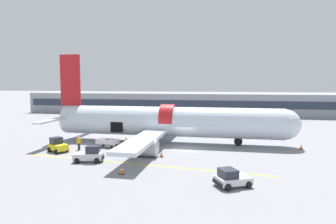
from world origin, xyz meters
TOP-DOWN VIEW (x-y plane):
  - ground_plane at (0.00, 0.00)m, footprint 500.00×500.00m
  - apron_marking_line at (-3.35, -8.17)m, footprint 26.08×3.18m
  - terminal_strip at (0.00, 41.93)m, footprint 96.05×10.75m
  - airplane at (-3.04, 2.99)m, footprint 34.03×29.74m
  - baggage_tug_lead at (5.67, -12.85)m, footprint 3.15×2.80m
  - baggage_tug_mid at (-14.27, -4.81)m, footprint 2.73×2.47m
  - baggage_tug_rear at (-8.55, -8.28)m, footprint 3.22×2.14m
  - baggage_cart_loading at (-9.36, -1.34)m, footprint 3.64×1.89m
  - ground_crew_loader_a at (-12.34, -3.32)m, footprint 0.52×0.54m
  - ground_crew_loader_b at (-5.17, -1.30)m, footprint 0.54×0.62m
  - ground_crew_driver at (-5.98, -4.11)m, footprint 0.56×0.56m
  - ground_crew_supervisor at (-6.68, -2.29)m, footprint 0.45×0.55m
  - suitcase_on_tarmac_upright at (-7.59, -3.57)m, footprint 0.38×0.24m
  - safety_cone_nose at (14.15, 2.36)m, footprint 0.50×0.50m
  - safety_cone_engine_left at (-3.84, -11.55)m, footprint 0.49×0.49m
  - safety_cone_wingtip at (-1.76, -4.84)m, footprint 0.44×0.44m
  - safety_cone_tail at (-18.39, 1.35)m, footprint 0.52×0.52m

SIDE VIEW (x-z plane):
  - ground_plane at x=0.00m, z-range 0.00..0.00m
  - apron_marking_line at x=-3.35m, z-range 0.00..0.01m
  - safety_cone_nose at x=14.15m, z-range -0.02..0.56m
  - suitcase_on_tarmac_upright at x=-7.59m, z-range -0.05..0.68m
  - safety_cone_tail at x=-18.39m, z-range -0.02..0.75m
  - safety_cone_wingtip at x=-1.76m, z-range -0.02..0.77m
  - safety_cone_engine_left at x=-3.84m, z-range -0.02..0.78m
  - baggage_cart_loading at x=-9.36m, z-range 0.00..1.07m
  - baggage_tug_lead at x=5.67m, z-range -0.09..1.32m
  - baggage_tug_rear at x=-8.55m, z-range -0.13..1.54m
  - baggage_tug_mid at x=-14.27m, z-range -0.15..1.55m
  - ground_crew_supervisor at x=-6.68m, z-range 0.04..1.61m
  - ground_crew_loader_a at x=-12.34m, z-range 0.04..1.69m
  - ground_crew_driver at x=-5.98m, z-range 0.05..1.79m
  - ground_crew_loader_b at x=-5.17m, z-range 0.05..1.86m
  - terminal_strip at x=0.00m, z-range 0.00..5.42m
  - airplane at x=-3.04m, z-range -3.18..8.89m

